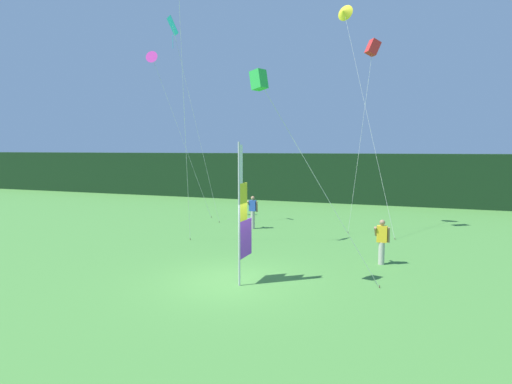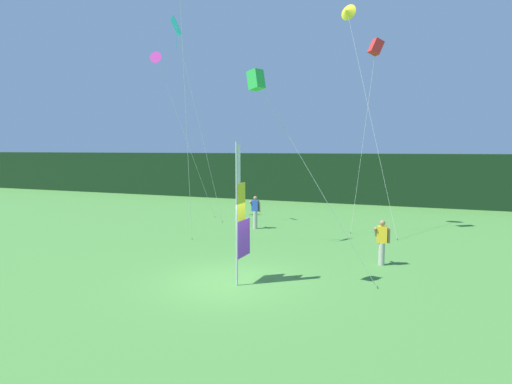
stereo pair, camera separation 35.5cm
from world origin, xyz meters
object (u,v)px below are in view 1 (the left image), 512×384
(kite_red_box_2, at_px, (373,48))
(person_mid_field, at_px, (382,241))
(kite_magenta_delta_0, at_px, (153,59))
(kite_cyan_diamond_4, at_px, (175,38))
(banner_flag, at_px, (243,216))
(kite_yellow_delta_5, at_px, (344,13))
(person_near_banner, at_px, (253,211))
(kite_green_box_3, at_px, (260,82))

(kite_red_box_2, bearing_deg, person_mid_field, -79.44)
(kite_magenta_delta_0, xyz_separation_m, kite_cyan_diamond_4, (2.30, -1.30, 0.67))
(person_mid_field, bearing_deg, kite_cyan_diamond_4, 157.31)
(banner_flag, relative_size, kite_yellow_delta_5, 0.38)
(person_near_banner, distance_m, kite_green_box_3, 11.29)
(kite_red_box_2, xyz_separation_m, kite_green_box_3, (-1.92, -10.76, -3.00))
(kite_green_box_3, bearing_deg, banner_flag, 150.25)
(person_mid_field, distance_m, kite_magenta_delta_0, 17.08)
(person_mid_field, bearing_deg, person_near_banner, 144.15)
(person_mid_field, relative_size, kite_green_box_3, 0.25)
(kite_magenta_delta_0, height_order, kite_green_box_3, kite_magenta_delta_0)
(person_near_banner, xyz_separation_m, kite_cyan_diamond_4, (-4.28, -0.33, 9.12))
(kite_red_box_2, bearing_deg, person_near_banner, -165.48)
(kite_cyan_diamond_4, bearing_deg, kite_red_box_2, 10.30)
(kite_yellow_delta_5, bearing_deg, kite_magenta_delta_0, -175.41)
(person_mid_field, height_order, kite_green_box_3, kite_green_box_3)
(person_mid_field, bearing_deg, kite_magenta_delta_0, 156.12)
(banner_flag, height_order, kite_red_box_2, kite_red_box_2)
(person_near_banner, relative_size, kite_green_box_3, 0.27)
(person_near_banner, bearing_deg, kite_yellow_delta_5, 23.28)
(kite_green_box_3, xyz_separation_m, kite_yellow_delta_5, (0.43, 11.11, 4.95))
(kite_green_box_3, bearing_deg, person_mid_field, 53.51)
(kite_red_box_2, bearing_deg, kite_magenta_delta_0, -177.56)
(banner_flag, height_order, person_near_banner, banner_flag)
(kite_red_box_2, distance_m, kite_green_box_3, 11.34)
(kite_red_box_2, relative_size, kite_green_box_3, 1.48)
(kite_magenta_delta_0, bearing_deg, kite_cyan_diamond_4, -29.39)
(person_near_banner, bearing_deg, person_mid_field, -35.85)
(banner_flag, distance_m, kite_green_box_3, 4.06)
(kite_yellow_delta_5, bearing_deg, kite_green_box_3, -92.23)
(kite_magenta_delta_0, height_order, kite_yellow_delta_5, kite_yellow_delta_5)
(kite_cyan_diamond_4, xyz_separation_m, kite_yellow_delta_5, (8.54, 2.17, 1.00))
(person_mid_field, bearing_deg, kite_red_box_2, 100.56)
(person_mid_field, height_order, kite_yellow_delta_5, kite_yellow_delta_5)
(kite_red_box_2, relative_size, kite_yellow_delta_5, 0.83)
(banner_flag, distance_m, person_near_banner, 9.48)
(person_near_banner, distance_m, person_mid_field, 8.60)
(kite_cyan_diamond_4, bearing_deg, person_near_banner, 4.45)
(person_mid_field, bearing_deg, banner_flag, -135.04)
(person_mid_field, xyz_separation_m, kite_green_box_3, (-3.14, -4.24, 5.21))
(kite_magenta_delta_0, bearing_deg, banner_flag, -45.38)
(kite_cyan_diamond_4, relative_size, kite_yellow_delta_5, 0.96)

